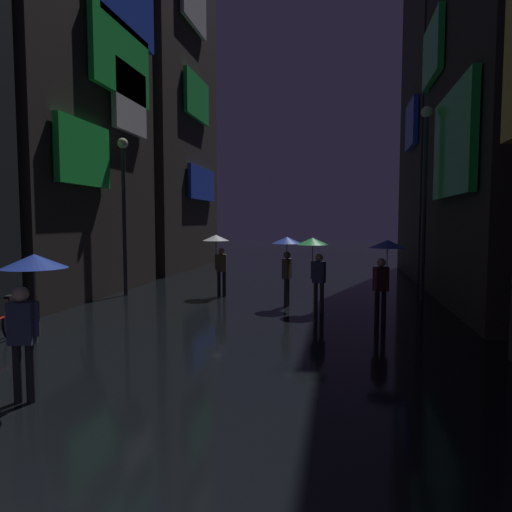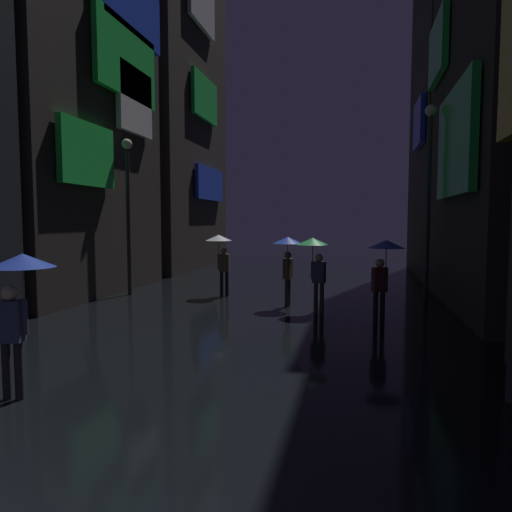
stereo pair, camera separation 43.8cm
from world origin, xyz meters
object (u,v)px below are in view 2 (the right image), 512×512
object	(u,v)px
pedestrian_midstreet_centre_blue	(19,285)
streetlamp_right_far	(429,182)
pedestrian_far_right_blue	(384,258)
pedestrian_foreground_right_blue	(288,252)
streetlamp_left_far	(128,198)
pedestrian_midstreet_left_green	(315,254)
pedestrian_foreground_left_clear	(220,248)

from	to	relation	value
pedestrian_midstreet_centre_blue	streetlamp_right_far	distance (m)	12.24
pedestrian_far_right_blue	streetlamp_right_far	distance (m)	4.70
pedestrian_foreground_right_blue	pedestrian_midstreet_centre_blue	size ratio (longest dim) A/B	1.00
pedestrian_far_right_blue	pedestrian_foreground_right_blue	world-z (taller)	same
pedestrian_far_right_blue	streetlamp_right_far	xyz separation A→B (m)	(1.54, 3.88, 2.17)
streetlamp_left_far	streetlamp_right_far	xyz separation A→B (m)	(10.00, 0.86, 0.44)
pedestrian_midstreet_centre_blue	streetlamp_right_far	world-z (taller)	streetlamp_right_far
pedestrian_midstreet_centre_blue	streetlamp_left_far	bearing A→B (deg)	108.94
pedestrian_midstreet_left_green	pedestrian_midstreet_centre_blue	world-z (taller)	same
pedestrian_foreground_right_blue	streetlamp_right_far	size ratio (longest dim) A/B	0.34
pedestrian_foreground_left_clear	pedestrian_midstreet_centre_blue	bearing A→B (deg)	-90.86
pedestrian_foreground_right_blue	pedestrian_foreground_left_clear	xyz separation A→B (m)	(-2.56, 1.50, 0.00)
pedestrian_far_right_blue	pedestrian_foreground_left_clear	size ratio (longest dim) A/B	1.00
streetlamp_left_far	pedestrian_foreground_left_clear	bearing A→B (deg)	6.30
pedestrian_midstreet_left_green	pedestrian_far_right_blue	bearing A→B (deg)	-34.05
pedestrian_far_right_blue	pedestrian_foreground_right_blue	bearing A→B (deg)	145.03
pedestrian_foreground_left_clear	streetlamp_right_far	bearing A→B (deg)	4.27
pedestrian_midstreet_centre_blue	pedestrian_foreground_left_clear	distance (m)	9.37
pedestrian_far_right_blue	pedestrian_foreground_left_clear	bearing A→B (deg)	147.18
streetlamp_left_far	streetlamp_right_far	size ratio (longest dim) A/B	0.87
pedestrian_foreground_right_blue	pedestrian_midstreet_centre_blue	xyz separation A→B (m)	(-2.70, -7.87, 0.00)
pedestrian_midstreet_left_green	pedestrian_foreground_right_blue	xyz separation A→B (m)	(-0.86, 0.65, 0.00)
pedestrian_midstreet_left_green	streetlamp_right_far	xyz separation A→B (m)	(3.35, 2.65, 2.17)
pedestrian_foreground_right_blue	pedestrian_foreground_left_clear	world-z (taller)	same
pedestrian_foreground_left_clear	streetlamp_right_far	size ratio (longest dim) A/B	0.34
pedestrian_foreground_left_clear	streetlamp_right_far	world-z (taller)	streetlamp_right_far
pedestrian_far_right_blue	pedestrian_midstreet_centre_blue	bearing A→B (deg)	-131.85
pedestrian_midstreet_left_green	streetlamp_left_far	bearing A→B (deg)	164.92
pedestrian_midstreet_centre_blue	pedestrian_foreground_left_clear	xyz separation A→B (m)	(0.14, 9.37, 0.00)
pedestrian_midstreet_centre_blue	streetlamp_left_far	xyz separation A→B (m)	(-3.09, 9.01, 1.73)
pedestrian_far_right_blue	streetlamp_right_far	world-z (taller)	streetlamp_right_far
pedestrian_midstreet_left_green	pedestrian_foreground_left_clear	size ratio (longest dim) A/B	1.00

